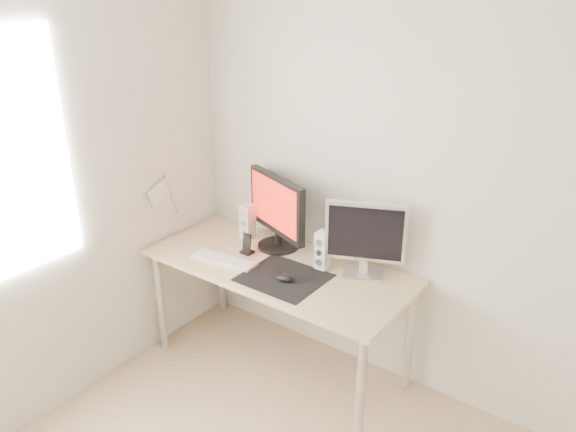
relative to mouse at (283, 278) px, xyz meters
The scene contains 11 objects.
wall_back 1.06m from the mouse, 32.77° to the left, with size 3.50×3.50×0.00m, color silver.
mousepad 0.04m from the mouse, 123.69° to the left, with size 0.45×0.40×0.00m, color black.
mouse is the anchor object (origin of this frame).
desk 0.22m from the mouse, 136.17° to the left, with size 1.60×0.70×0.73m.
main_monitor 0.49m from the mouse, 131.78° to the left, with size 0.53×0.34×0.47m.
second_monitor 0.51m from the mouse, 45.68° to the left, with size 0.43×0.23×0.43m.
speaker_left 0.62m from the mouse, 148.54° to the left, with size 0.07×0.09×0.23m.
speaker_right 0.29m from the mouse, 70.50° to the left, with size 0.07×0.09×0.23m.
keyboard 0.43m from the mouse, behind, with size 0.43×0.17×0.02m.
phone_dock 0.41m from the mouse, 159.39° to the left, with size 0.07×0.06×0.13m.
pennant 0.98m from the mouse, behind, with size 0.01×0.23×0.29m.
Camera 1 is at (0.84, -0.95, 2.28)m, focal length 35.00 mm.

